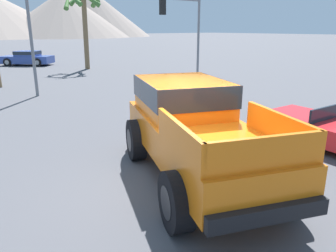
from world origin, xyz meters
TOP-DOWN VIEW (x-y plane):
  - ground_plane at (0.00, 0.00)m, footprint 320.00×320.00m
  - orange_pickup_truck at (0.47, 0.12)m, footprint 3.54×5.50m
  - parked_car_blue at (3.72, 24.96)m, footprint 4.26×4.04m
  - traffic_light_main at (10.27, 12.23)m, footprint 3.50×0.38m
  - palm_tree_tall at (6.67, 19.36)m, footprint 2.98×2.87m

SIDE VIEW (x-z plane):
  - ground_plane at x=0.00m, z-range 0.00..0.00m
  - parked_car_blue at x=3.72m, z-range 0.01..1.22m
  - orange_pickup_truck at x=0.47m, z-range 0.13..2.10m
  - traffic_light_main at x=10.27m, z-range 1.01..6.04m
  - palm_tree_tall at x=6.67m, z-range 1.52..7.44m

